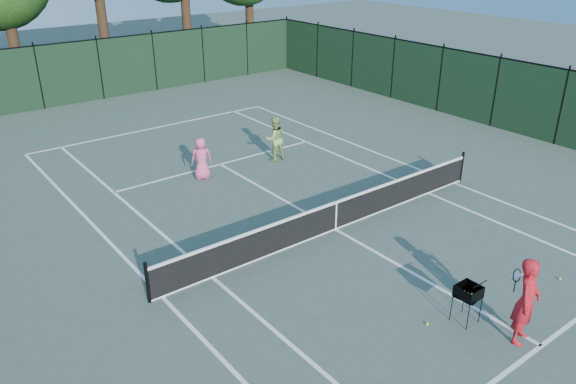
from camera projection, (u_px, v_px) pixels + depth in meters
ground at (335, 229)px, 16.27m from camera, size 90.00×90.00×0.00m
sideline_doubles_left at (162, 297)px, 13.23m from camera, size 0.10×23.77×0.01m
sideline_doubles_right at (454, 183)px, 19.31m from camera, size 0.10×23.77×0.01m
sideline_singles_left at (212, 277)px, 13.99m from camera, size 0.10×23.77×0.01m
sideline_singles_right at (428, 193)px, 18.55m from camera, size 0.10×23.77×0.01m
baseline_far at (156, 128)px, 24.83m from camera, size 10.97×0.10×0.01m
service_line_near at (541, 346)px, 11.66m from camera, size 8.23×0.10×0.01m
service_line_far at (220, 164)px, 20.88m from camera, size 8.23×0.10×0.01m
center_service_line at (335, 229)px, 16.27m from camera, size 0.10×12.80×0.01m
tennis_net at (336, 215)px, 16.07m from camera, size 11.69×0.09×1.06m
fence_far at (100, 70)px, 28.61m from camera, size 24.00×0.05×3.00m
fence_right at (562, 108)px, 22.29m from camera, size 0.05×36.00×3.00m
coach at (527, 301)px, 11.45m from camera, size 0.88×0.85×1.94m
player_pink at (201, 158)px, 19.39m from camera, size 0.85×0.70×1.49m
player_green at (275, 139)px, 20.96m from camera, size 0.91×0.76×1.69m
ball_hopper at (468, 292)px, 12.10m from camera, size 0.54×0.54×0.91m
loose_ball_near_cart at (560, 279)px, 13.88m from camera, size 0.07×0.07×0.07m
loose_ball_midcourt at (427, 324)px, 12.26m from camera, size 0.07×0.07×0.07m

